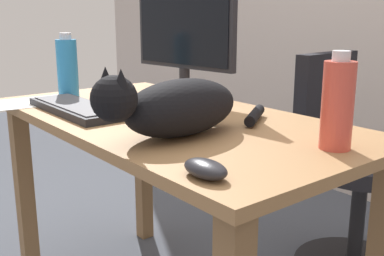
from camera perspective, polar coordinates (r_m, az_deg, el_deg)
desk at (r=1.50m, az=-2.83°, el=-2.87°), size 1.31×0.68×0.74m
office_chair at (r=2.01m, az=18.64°, el=-6.37°), size 0.48×0.48×0.90m
monitor at (r=1.75m, az=-0.98°, el=10.99°), size 0.48×0.20×0.41m
keyboard at (r=1.57m, az=-13.98°, el=2.40°), size 0.44×0.15×0.03m
cat at (r=1.21m, az=-2.02°, el=2.66°), size 0.22×0.61×0.20m
computer_mouse at (r=0.92m, az=1.66°, el=-5.00°), size 0.11×0.06×0.04m
paper_sheet at (r=1.79m, az=-18.76°, el=3.05°), size 0.24×0.32×0.00m
water_bottle at (r=1.14m, az=17.40°, el=2.80°), size 0.08×0.08×0.23m
spray_bottle at (r=1.81m, az=-15.00°, el=7.05°), size 0.08×0.08×0.24m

